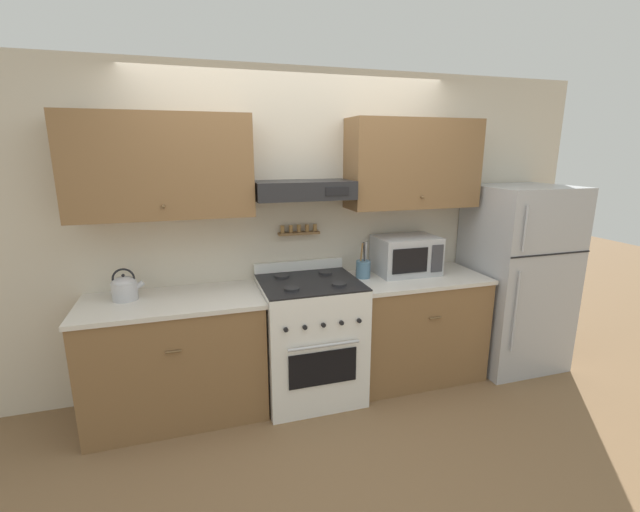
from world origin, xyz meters
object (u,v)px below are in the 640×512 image
at_px(stove_range, 310,338).
at_px(microwave, 406,255).
at_px(tea_kettle, 125,287).
at_px(refrigerator, 516,277).
at_px(utensil_crock, 363,268).

height_order(stove_range, microwave, microwave).
xyz_separation_m(stove_range, microwave, (0.89, 0.14, 0.58)).
relative_size(tea_kettle, microwave, 0.44).
bearing_deg(microwave, stove_range, -171.11).
distance_m(refrigerator, tea_kettle, 3.25).
xyz_separation_m(stove_range, utensil_crock, (0.49, 0.12, 0.50)).
distance_m(stove_range, utensil_crock, 0.71).
bearing_deg(stove_range, tea_kettle, 174.70).
xyz_separation_m(stove_range, tea_kettle, (-1.31, 0.12, 0.51)).
bearing_deg(microwave, utensil_crock, -177.45).
bearing_deg(tea_kettle, utensil_crock, 0.00).
height_order(refrigerator, tea_kettle, refrigerator).
bearing_deg(refrigerator, microwave, 171.54).
bearing_deg(refrigerator, utensil_crock, 174.59).
relative_size(refrigerator, utensil_crock, 5.48).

